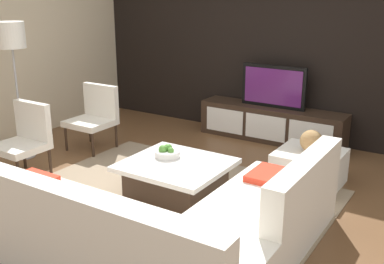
{
  "coord_description": "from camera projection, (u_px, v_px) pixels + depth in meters",
  "views": [
    {
      "loc": [
        2.48,
        -3.62,
        2.14
      ],
      "look_at": [
        -0.19,
        0.55,
        0.58
      ],
      "focal_mm": 43.14,
      "sensor_mm": 36.0,
      "label": 1
    }
  ],
  "objects": [
    {
      "name": "sectional_couch",
      "position": [
        167.0,
        228.0,
        3.73
      ],
      "size": [
        2.54,
        2.26,
        0.81
      ],
      "color": "white",
      "rests_on": "ground"
    },
    {
      "name": "coffee_table",
      "position": [
        176.0,
        178.0,
        4.9
      ],
      "size": [
        1.06,
        0.97,
        0.38
      ],
      "color": "#332319",
      "rests_on": "ground"
    },
    {
      "name": "accent_chair_near",
      "position": [
        26.0,
        136.0,
        5.36
      ],
      "size": [
        0.55,
        0.52,
        0.87
      ],
      "rotation": [
        0.0,
        0.0,
        -0.19
      ],
      "color": "#332319",
      "rests_on": "ground"
    },
    {
      "name": "ground_plane",
      "position": [
        179.0,
        201.0,
        4.83
      ],
      "size": [
        14.0,
        14.0,
        0.0
      ],
      "primitive_type": "plane",
      "color": "brown"
    },
    {
      "name": "television",
      "position": [
        273.0,
        86.0,
        6.51
      ],
      "size": [
        0.95,
        0.06,
        0.6
      ],
      "color": "black",
      "rests_on": "media_console"
    },
    {
      "name": "fruit_bowl",
      "position": [
        167.0,
        152.0,
        5.0
      ],
      "size": [
        0.28,
        0.28,
        0.14
      ],
      "color": "silver",
      "rests_on": "coffee_table"
    },
    {
      "name": "decorative_ball",
      "position": [
        311.0,
        141.0,
        5.07
      ],
      "size": [
        0.25,
        0.25,
        0.25
      ],
      "primitive_type": "sphere",
      "color": "#AD8451",
      "rests_on": "ottoman"
    },
    {
      "name": "feature_wall_back",
      "position": [
        284.0,
        42.0,
        6.58
      ],
      "size": [
        6.4,
        0.12,
        2.8
      ],
      "primitive_type": "cube",
      "color": "black",
      "rests_on": "ground"
    },
    {
      "name": "media_console",
      "position": [
        271.0,
        124.0,
        6.68
      ],
      "size": [
        2.13,
        0.45,
        0.5
      ],
      "color": "#332319",
      "rests_on": "ground"
    },
    {
      "name": "ottoman",
      "position": [
        309.0,
        168.0,
        5.17
      ],
      "size": [
        0.7,
        0.7,
        0.4
      ],
      "primitive_type": "cube",
      "color": "white",
      "rests_on": "ground"
    },
    {
      "name": "accent_chair_far",
      "position": [
        95.0,
        113.0,
        6.31
      ],
      "size": [
        0.58,
        0.54,
        0.87
      ],
      "rotation": [
        0.0,
        0.0,
        -0.02
      ],
      "color": "#332319",
      "rests_on": "ground"
    },
    {
      "name": "floor_lamp",
      "position": [
        12.0,
        43.0,
        5.66
      ],
      "size": [
        0.34,
        0.34,
        1.74
      ],
      "color": "#A5A5AA",
      "rests_on": "ground"
    },
    {
      "name": "area_rug",
      "position": [
        171.0,
        198.0,
        4.88
      ],
      "size": [
        3.2,
        2.45,
        0.01
      ],
      "primitive_type": "cube",
      "color": "gray",
      "rests_on": "ground"
    }
  ]
}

